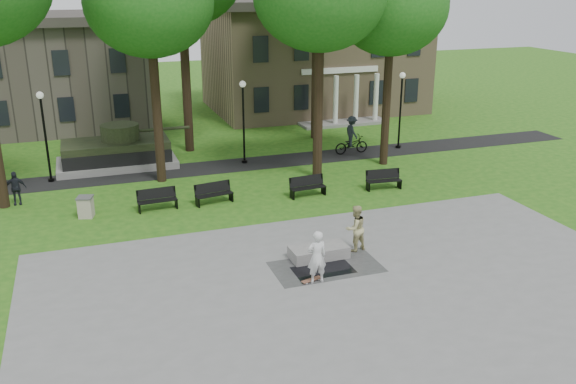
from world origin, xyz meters
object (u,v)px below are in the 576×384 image
object	(u,v)px
trash_bin	(86,207)
concrete_block	(319,252)
cyclist	(352,138)
skateboarder	(317,257)
friend_watching	(355,228)
park_bench_0	(157,199)

from	to	relation	value
trash_bin	concrete_block	bearing A→B (deg)	-41.79
concrete_block	cyclist	xyz separation A→B (m)	(7.36, 13.06, 0.70)
concrete_block	skateboarder	world-z (taller)	skateboarder
skateboarder	cyclist	distance (m)	16.98
friend_watching	trash_bin	xyz separation A→B (m)	(-9.79, 7.16, -0.46)
cyclist	trash_bin	xyz separation A→B (m)	(-15.57, -5.72, -0.46)
concrete_block	trash_bin	world-z (taller)	trash_bin
skateboarder	park_bench_0	xyz separation A→B (m)	(-4.26, 9.07, -0.46)
concrete_block	cyclist	size ratio (longest dim) A/B	0.95
friend_watching	park_bench_0	distance (m)	9.72
concrete_block	park_bench_0	xyz separation A→B (m)	(-5.08, 7.24, 0.28)
park_bench_0	trash_bin	distance (m)	3.13
concrete_block	friend_watching	bearing A→B (deg)	6.34
concrete_block	cyclist	distance (m)	15.00
concrete_block	trash_bin	size ratio (longest dim) A/B	2.29
skateboarder	park_bench_0	size ratio (longest dim) A/B	1.06
friend_watching	park_bench_0	world-z (taller)	friend_watching
skateboarder	park_bench_0	distance (m)	10.03
friend_watching	cyclist	world-z (taller)	cyclist
skateboarder	trash_bin	bearing A→B (deg)	-51.91
skateboarder	friend_watching	distance (m)	3.12
cyclist	park_bench_0	distance (m)	13.74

